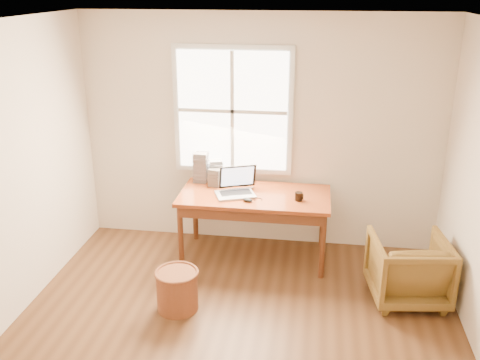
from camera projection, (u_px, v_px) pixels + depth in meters
The scene contains 11 objects.
room_shell at pixel (226, 205), 3.98m from camera, with size 4.04×4.54×2.64m.
desk at pixel (255, 196), 5.70m from camera, with size 1.60×0.80×0.04m, color brown.
armchair at pixel (408, 269), 5.07m from camera, with size 0.69×0.71×0.64m, color brown.
wicker_stool at pixel (177, 291), 4.95m from camera, with size 0.38×0.38×0.38m, color brown.
laptop at pixel (235, 184), 5.61m from camera, with size 0.36×0.38×0.27m, color #AEB0B6, non-canonical shape.
mouse at pixel (248, 200), 5.50m from camera, with size 0.11×0.06×0.04m, color black.
coffee_mug at pixel (299, 196), 5.52m from camera, with size 0.08×0.08×0.09m, color black.
cd_stack_a at pixel (216, 172), 5.96m from camera, with size 0.14×0.12×0.27m, color #B5B9C2.
cd_stack_b at pixel (215, 177), 5.89m from camera, with size 0.13×0.11×0.20m, color #2B2A30.
cd_stack_c at pixel (201, 167), 5.99m from camera, with size 0.15×0.13×0.34m, color #9D9CA9.
cd_stack_d at pixel (223, 177), 5.95m from camera, with size 0.13×0.11×0.16m, color silver.
Camera 1 is at (0.62, -3.45, 2.89)m, focal length 40.00 mm.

